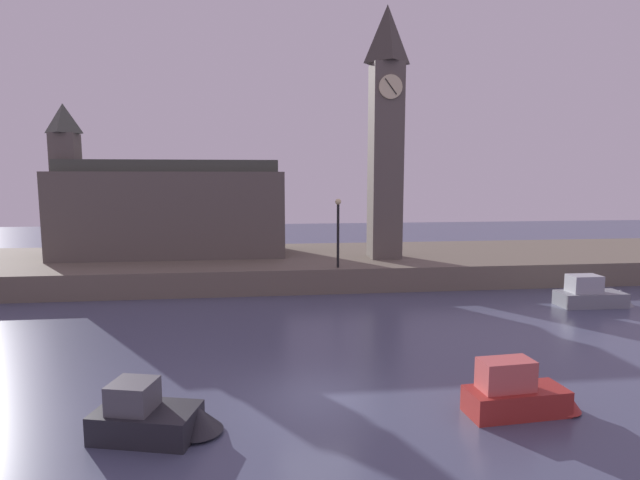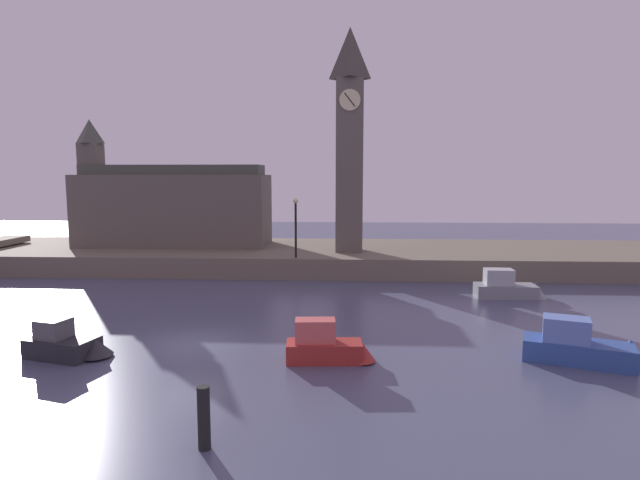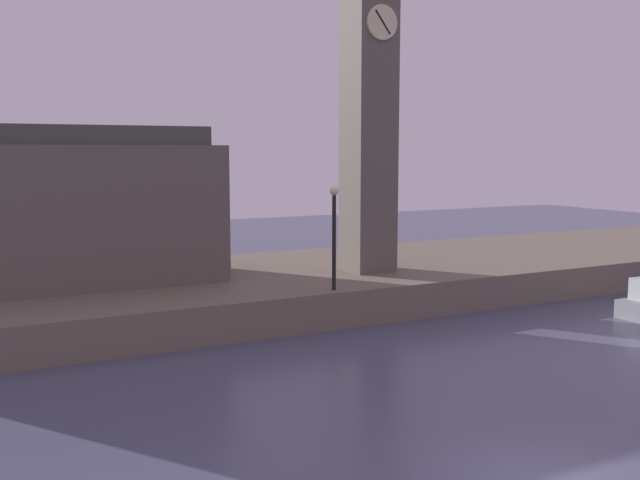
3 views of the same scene
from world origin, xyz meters
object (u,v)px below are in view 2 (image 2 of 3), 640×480
object	(u,v)px
mooring_post_right	(204,418)
boat_dinghy_red	(329,346)
clock_tower	(350,138)
boat_tour_blue	(586,348)
parliament_hall	(170,206)
streetlamp	(296,221)
boat_cruiser_grey	(511,288)
boat_barge_dark	(69,344)

from	to	relation	value
mooring_post_right	boat_dinghy_red	bearing A→B (deg)	65.83
clock_tower	mooring_post_right	xyz separation A→B (m)	(-3.85, -26.67, -9.17)
boat_dinghy_red	boat_tour_blue	bearing A→B (deg)	2.12
parliament_hall	streetlamp	distance (m)	12.75
boat_cruiser_grey	boat_tour_blue	size ratio (longest dim) A/B	0.85
clock_tower	boat_tour_blue	world-z (taller)	clock_tower
mooring_post_right	boat_dinghy_red	xyz separation A→B (m)	(3.05, 6.79, -0.26)
clock_tower	boat_dinghy_red	xyz separation A→B (m)	(-0.80, -19.88, -9.44)
boat_cruiser_grey	boat_dinghy_red	distance (m)	15.45
clock_tower	boat_cruiser_grey	bearing A→B (deg)	-41.36
parliament_hall	mooring_post_right	xyz separation A→B (m)	(10.90, -29.54, -3.88)
boat_tour_blue	boat_dinghy_red	xyz separation A→B (m)	(-9.98, -0.37, -0.01)
mooring_post_right	boat_barge_dark	world-z (taller)	mooring_post_right
clock_tower	parliament_hall	world-z (taller)	clock_tower
parliament_hall	boat_tour_blue	size ratio (longest dim) A/B	3.14
streetlamp	mooring_post_right	size ratio (longest dim) A/B	2.41
streetlamp	boat_cruiser_grey	size ratio (longest dim) A/B	0.99
boat_tour_blue	clock_tower	bearing A→B (deg)	115.18
clock_tower	mooring_post_right	world-z (taller)	clock_tower
clock_tower	streetlamp	world-z (taller)	clock_tower
parliament_hall	boat_dinghy_red	xyz separation A→B (m)	(13.95, -22.75, -4.15)
boat_cruiser_grey	boat_tour_blue	distance (m)	11.03
boat_barge_dark	boat_tour_blue	bearing A→B (deg)	1.14
parliament_hall	boat_cruiser_grey	bearing A→B (deg)	-24.98
boat_tour_blue	boat_cruiser_grey	bearing A→B (deg)	87.58
streetlamp	boat_tour_blue	size ratio (longest dim) A/B	0.84
clock_tower	boat_dinghy_red	bearing A→B (deg)	-92.32
mooring_post_right	boat_cruiser_grey	bearing A→B (deg)	53.43
parliament_hall	boat_dinghy_red	size ratio (longest dim) A/B	4.36
boat_cruiser_grey	boat_dinghy_red	size ratio (longest dim) A/B	1.18
mooring_post_right	boat_dinghy_red	size ratio (longest dim) A/B	0.49
clock_tower	boat_dinghy_red	size ratio (longest dim) A/B	4.64
parliament_hall	mooring_post_right	world-z (taller)	parliament_hall
mooring_post_right	boat_barge_dark	xyz separation A→B (m)	(-7.37, 6.75, -0.34)
boat_cruiser_grey	boat_barge_dark	xyz separation A→B (m)	(-20.86, -11.43, -0.05)
mooring_post_right	boat_cruiser_grey	world-z (taller)	mooring_post_right
boat_barge_dark	parliament_hall	bearing A→B (deg)	98.80
boat_dinghy_red	mooring_post_right	bearing A→B (deg)	-114.17
parliament_hall	mooring_post_right	distance (m)	31.73
mooring_post_right	boat_dinghy_red	world-z (taller)	mooring_post_right
streetlamp	boat_tour_blue	distance (m)	20.87
boat_cruiser_grey	boat_barge_dark	size ratio (longest dim) A/B	1.15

